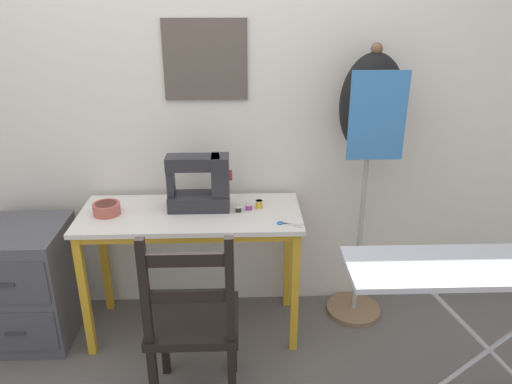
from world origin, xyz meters
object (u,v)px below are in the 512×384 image
Objects in this scene: thread_spool_far_edge at (259,204)px; dress_form at (370,123)px; scissors at (286,224)px; thread_spool_near_machine at (238,209)px; fabric_bowl at (107,209)px; wooden_chair at (193,323)px; ironing_board at (506,273)px; filing_cabinet at (28,284)px; thread_spool_mid_table at (249,207)px; sewing_machine at (202,184)px.

thread_spool_far_edge is 0.03× the size of dress_form.
thread_spool_near_machine is (-0.24, 0.15, 0.01)m from scissors.
fabric_bowl is 0.15× the size of wooden_chair.
fabric_bowl is at bearing 157.91° from ironing_board.
wooden_chair reaches higher than thread_spool_near_machine.
filing_cabinet is at bearing 162.79° from ironing_board.
thread_spool_mid_table is at bearing 2.04° from fabric_bowl.
sewing_machine reaches higher than thread_spool_far_edge.
scissors is (0.42, -0.21, -0.14)m from sewing_machine.
filing_cabinet is (-1.38, 0.13, -0.40)m from scissors.
sewing_machine reaches higher than fabric_bowl.
scissors is at bearing -9.32° from fabric_bowl.
thread_spool_far_edge reaches higher than filing_cabinet.
fabric_bowl is 0.64m from filing_cabinet.
wooden_chair is (-0.31, -0.59, -0.31)m from thread_spool_far_edge.
scissors is 0.20× the size of filing_cabinet.
fabric_bowl is 3.63× the size of thread_spool_near_machine.
thread_spool_near_machine is 0.87× the size of thread_spool_far_edge.
fabric_bowl reaches higher than filing_cabinet.
scissors is 0.28m from thread_spool_near_machine.
ironing_board is at bearing -34.02° from scissors.
thread_spool_mid_table is 0.06× the size of filing_cabinet.
thread_spool_far_edge is 0.71m from dress_form.
scissors is 0.66m from wooden_chair.
scissors is 0.99m from ironing_board.
scissors is 3.51× the size of thread_spool_near_machine.
thread_spool_mid_table is at bearing 135.75° from scissors.
wooden_chair is at bearing -110.59° from thread_spool_near_machine.
thread_spool_far_edge is at bearing 3.66° from fabric_bowl.
fabric_bowl is 3.15× the size of thread_spool_far_edge.
thread_spool_far_edge is at bearing 62.11° from wooden_chair.
fabric_bowl is 1.03× the size of scissors.
dress_form is at bearing 9.49° from thread_spool_near_machine.
wooden_chair reaches higher than scissors.
wooden_chair is (-0.02, -0.60, -0.42)m from sewing_machine.
thread_spool_far_edge is at bearing 24.42° from thread_spool_near_machine.
dress_form reaches higher than sewing_machine.
dress_form is (0.57, 0.06, 0.42)m from thread_spool_far_edge.
thread_spool_far_edge is 0.07× the size of filing_cabinet.
filing_cabinet is (-0.47, -0.02, -0.43)m from fabric_bowl.
thread_spool_mid_table is 0.76m from dress_form.
wooden_chair is at bearing -114.48° from thread_spool_mid_table.
dress_form is 1.23× the size of ironing_board.
dress_form is (1.37, 0.12, 0.41)m from fabric_bowl.
thread_spool_far_edge is 1.21m from ironing_board.
dress_form reaches higher than thread_spool_near_machine.
scissors is at bearing -44.25° from thread_spool_mid_table.
scissors is (0.92, -0.15, -0.03)m from fabric_bowl.
sewing_machine is 0.92m from dress_form.
wooden_chair is at bearing -91.76° from sewing_machine.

